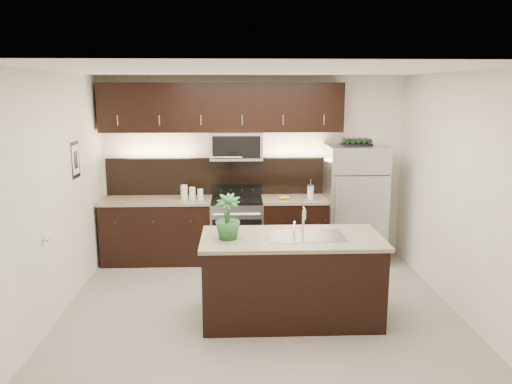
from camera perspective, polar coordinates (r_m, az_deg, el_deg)
ground at (r=5.99m, az=0.34°, el=-13.04°), size 4.50×4.50×0.00m
room_walls at (r=5.46m, az=-0.79°, el=3.16°), size 4.52×4.02×2.71m
counter_run at (r=7.42m, az=-3.78°, el=-4.30°), size 3.51×0.65×0.94m
upper_fixtures at (r=7.29m, az=-3.72°, el=8.75°), size 3.49×0.40×1.66m
island at (r=5.58m, az=4.04°, el=-9.71°), size 1.96×0.96×0.94m
sink_faucet at (r=5.45m, az=5.67°, el=-4.88°), size 0.84×0.50×0.28m
refrigerator at (r=7.46m, az=11.14°, el=-1.32°), size 0.83×0.75×1.72m
wine_rack at (r=7.31m, az=11.42°, el=5.61°), size 0.42×0.26×0.10m
plant at (r=5.28m, az=-3.27°, el=-2.85°), size 0.30×0.30×0.48m
canisters at (r=7.26m, az=-7.51°, el=-0.13°), size 0.32×0.10×0.21m
french_press at (r=7.31m, az=6.24°, el=0.05°), size 0.10×0.10×0.28m
bananas at (r=7.24m, az=2.87°, el=-0.63°), size 0.19×0.17×0.05m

